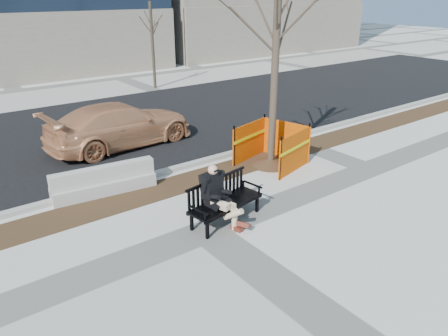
% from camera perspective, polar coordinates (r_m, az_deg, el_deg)
% --- Properties ---
extents(ground, '(120.00, 120.00, 0.00)m').
position_cam_1_polar(ground, '(10.05, -2.31, -8.41)').
color(ground, beige).
rests_on(ground, ground).
extents(mulch_strip, '(40.00, 1.20, 0.02)m').
position_cam_1_polar(mulch_strip, '(12.03, -9.40, -3.14)').
color(mulch_strip, '#47301C').
rests_on(mulch_strip, ground).
extents(asphalt_street, '(60.00, 10.40, 0.01)m').
position_cam_1_polar(asphalt_street, '(17.42, -19.08, 4.15)').
color(asphalt_street, black).
rests_on(asphalt_street, ground).
extents(curb, '(60.00, 0.25, 0.12)m').
position_cam_1_polar(curb, '(12.78, -11.42, -1.41)').
color(curb, '#9E9B93').
rests_on(curb, ground).
extents(bench, '(2.09, 1.03, 1.06)m').
position_cam_1_polar(bench, '(10.46, 0.22, -7.03)').
color(bench, black).
rests_on(bench, ground).
extents(seated_man, '(0.80, 1.15, 1.49)m').
position_cam_1_polar(seated_man, '(10.33, -1.01, -7.45)').
color(seated_man, black).
rests_on(seated_man, ground).
extents(tree_fence, '(3.30, 3.30, 6.75)m').
position_cam_1_polar(tree_fence, '(13.76, 6.25, 0.44)').
color(tree_fence, '#FF5900').
rests_on(tree_fence, ground).
extents(sedan, '(5.44, 2.54, 1.54)m').
position_cam_1_polar(sedan, '(15.85, -13.40, 2.99)').
color(sedan, tan).
rests_on(sedan, ground).
extents(jersey_barrier_left, '(2.85, 0.86, 0.80)m').
position_cam_1_polar(jersey_barrier_left, '(12.24, -15.57, -3.25)').
color(jersey_barrier_left, '#ABA79F').
rests_on(jersey_barrier_left, ground).
extents(far_tree_right, '(2.34, 2.34, 5.01)m').
position_cam_1_polar(far_tree_right, '(25.14, -9.18, 10.55)').
color(far_tree_right, '#3F3628').
rests_on(far_tree_right, ground).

